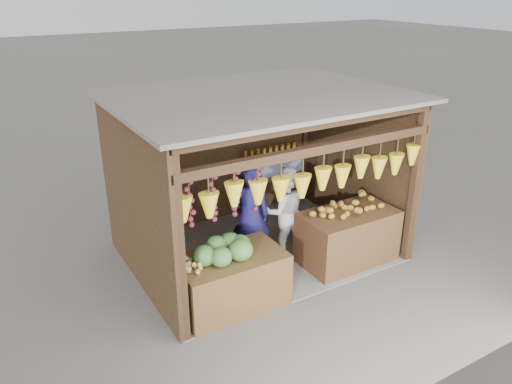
{
  "coord_description": "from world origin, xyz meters",
  "views": [
    {
      "loc": [
        -3.77,
        -6.28,
        4.2
      ],
      "look_at": [
        -0.1,
        -0.1,
        1.14
      ],
      "focal_mm": 35.0,
      "sensor_mm": 36.0,
      "label": 1
    }
  ],
  "objects_px": {
    "counter_left": "(231,281)",
    "counter_right": "(347,237)",
    "woman_standing": "(284,211)",
    "vendor_seated": "(152,225)",
    "man_standing": "(250,218)"
  },
  "relations": [
    {
      "from": "man_standing",
      "to": "woman_standing",
      "type": "distance_m",
      "value": 0.71
    },
    {
      "from": "counter_left",
      "to": "counter_right",
      "type": "distance_m",
      "value": 2.16
    },
    {
      "from": "man_standing",
      "to": "woman_standing",
      "type": "height_order",
      "value": "man_standing"
    },
    {
      "from": "woman_standing",
      "to": "vendor_seated",
      "type": "bearing_deg",
      "value": 2.97
    },
    {
      "from": "vendor_seated",
      "to": "woman_standing",
      "type": "bearing_deg",
      "value": -148.53
    },
    {
      "from": "man_standing",
      "to": "vendor_seated",
      "type": "xyz_separation_m",
      "value": [
        -1.39,
        0.45,
        0.03
      ]
    },
    {
      "from": "man_standing",
      "to": "vendor_seated",
      "type": "height_order",
      "value": "man_standing"
    },
    {
      "from": "woman_standing",
      "to": "vendor_seated",
      "type": "height_order",
      "value": "woman_standing"
    },
    {
      "from": "counter_left",
      "to": "man_standing",
      "type": "bearing_deg",
      "value": 45.09
    },
    {
      "from": "counter_right",
      "to": "man_standing",
      "type": "relative_size",
      "value": 0.87
    },
    {
      "from": "counter_right",
      "to": "man_standing",
      "type": "bearing_deg",
      "value": 155.95
    },
    {
      "from": "counter_left",
      "to": "counter_right",
      "type": "bearing_deg",
      "value": 2.64
    },
    {
      "from": "counter_left",
      "to": "man_standing",
      "type": "distance_m",
      "value": 1.14
    },
    {
      "from": "counter_left",
      "to": "woman_standing",
      "type": "xyz_separation_m",
      "value": [
        1.43,
        0.84,
        0.38
      ]
    },
    {
      "from": "man_standing",
      "to": "vendor_seated",
      "type": "bearing_deg",
      "value": -1.39
    }
  ]
}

